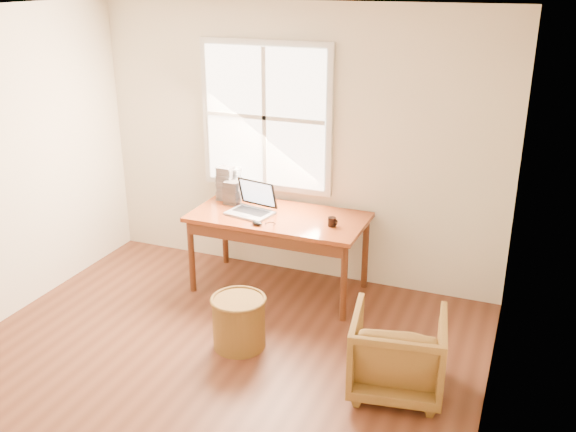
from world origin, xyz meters
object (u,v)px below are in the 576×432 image
cd_stack_a (232,182)px  coffee_mug (332,222)px  wicker_stool (239,323)px  desk (279,217)px  laptop (249,200)px  armchair (397,352)px

cd_stack_a → coffee_mug: bearing=-18.0°
wicker_stool → desk: bearing=94.7°
wicker_stool → cd_stack_a: (-0.70, 1.34, 0.69)m
laptop → wicker_stool: bearing=-59.3°
laptop → desk: bearing=29.3°
coffee_mug → cd_stack_a: (-1.15, 0.37, 0.11)m
wicker_stool → laptop: bearing=109.5°
armchair → coffee_mug: coffee_mug is taller
armchair → coffee_mug: (-0.85, 1.06, 0.49)m
desk → cd_stack_a: size_ratio=5.26×
armchair → wicker_stool: bearing=-13.2°
desk → wicker_stool: bearing=-85.3°
laptop → coffee_mug: laptop is taller
coffee_mug → laptop: bearing=166.6°
armchair → cd_stack_a: size_ratio=2.19×
desk → coffee_mug: 0.54m
laptop → coffee_mug: size_ratio=4.75×
desk → cd_stack_a: bearing=154.1°
cd_stack_a → desk: bearing=-25.9°
desk → armchair: (1.38, -1.13, -0.43)m
desk → coffee_mug: bearing=-7.9°
desk → coffee_mug: size_ratio=19.82×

